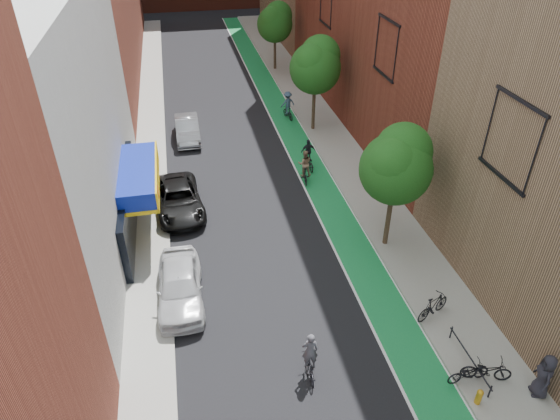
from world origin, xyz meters
TOP-DOWN VIEW (x-y plane):
  - bike_lane at (4.00, 26.00)m, footprint 2.00×68.00m
  - sidewalk_left at (-6.00, 26.00)m, footprint 2.00×68.00m
  - sidewalk_right at (6.50, 26.00)m, footprint 3.00×68.00m
  - building_left_white at (-11.00, 14.00)m, footprint 8.00×20.00m
  - tree_near at (5.65, 10.02)m, footprint 3.40×3.36m
  - tree_mid at (5.65, 24.02)m, footprint 3.55×3.53m
  - tree_far at (5.65, 38.02)m, footprint 3.30×3.25m
  - parked_car_white at (-4.60, 8.17)m, footprint 2.02×4.83m
  - parked_car_black at (-4.38, 15.31)m, footprint 2.88×5.47m
  - parked_car_silver at (-3.40, 24.43)m, footprint 1.59×4.57m
  - cyclist_lead at (-0.10, 3.21)m, footprint 0.68×1.57m
  - cyclist_lane_near at (3.20, 17.03)m, footprint 0.87×1.81m
  - cyclist_lane_mid at (3.85, 18.63)m, footprint 0.93×1.92m
  - cyclist_lane_far at (4.29, 26.54)m, footprint 1.25×1.62m
  - parked_bike_near at (5.40, 1.61)m, footprint 1.67×0.65m
  - parked_bike_mid at (5.60, 4.86)m, footprint 1.89×1.24m
  - parked_bike_far at (6.07, 1.55)m, footprint 1.93×1.15m
  - pedestrian at (7.60, 0.60)m, footprint 0.85×1.05m
  - fire_hydrant at (5.30, 0.67)m, footprint 0.23×0.23m

SIDE VIEW (x-z plane):
  - bike_lane at x=4.00m, z-range 0.00..0.01m
  - sidewalk_left at x=-6.00m, z-range 0.00..0.15m
  - sidewalk_right at x=6.50m, z-range 0.00..0.15m
  - fire_hydrant at x=5.30m, z-range 0.17..0.84m
  - parked_bike_near at x=5.40m, z-range 0.15..1.01m
  - parked_bike_far at x=6.07m, z-range 0.15..1.11m
  - cyclist_lane_mid at x=3.85m, z-range -0.27..1.65m
  - cyclist_lead at x=-0.10m, z-range -0.31..1.69m
  - parked_bike_mid at x=5.60m, z-range 0.15..1.26m
  - parked_car_black at x=-4.38m, z-range 0.00..1.47m
  - parked_car_silver at x=-3.40m, z-range 0.00..1.51m
  - parked_car_white at x=-4.60m, z-range 0.00..1.63m
  - cyclist_lane_near at x=3.20m, z-range -0.17..1.85m
  - cyclist_lane_far at x=4.29m, z-range -0.08..2.02m
  - pedestrian at x=7.60m, z-range 0.15..2.02m
  - tree_far at x=5.65m, z-range 1.40..7.60m
  - tree_near at x=5.65m, z-range 1.45..7.87m
  - tree_mid at x=5.65m, z-range 1.52..8.26m
  - building_left_white at x=-11.00m, z-range 0.00..12.00m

